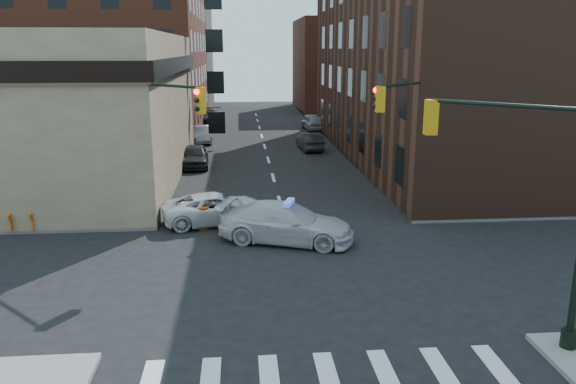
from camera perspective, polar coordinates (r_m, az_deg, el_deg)
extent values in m
plane|color=black|center=(21.28, 1.15, -8.15)|extent=(140.00, 140.00, 0.00)
cube|color=gray|center=(56.88, -26.54, 4.70)|extent=(34.00, 54.50, 0.15)
cube|color=gray|center=(58.57, 20.58, 5.53)|extent=(34.00, 54.50, 0.15)
cube|color=brown|center=(61.87, -21.28, 17.01)|extent=(25.00, 25.00, 24.00)
cube|color=#44281B|center=(44.69, 15.17, 12.41)|extent=(14.00, 34.00, 14.00)
cube|color=brown|center=(82.71, -15.07, 13.79)|extent=(20.00, 18.00, 16.00)
cube|color=brown|center=(79.23, 6.94, 12.71)|extent=(16.00, 16.00, 12.00)
cylinder|color=black|center=(17.75, 26.62, -13.16)|extent=(0.44, 0.44, 0.50)
cylinder|color=black|center=(16.61, 21.48, 8.21)|extent=(3.27, 3.27, 0.12)
cube|color=#BF8C0C|center=(17.51, 14.33, 7.37)|extent=(0.35, 0.35, 1.05)
sphere|color=#FF0C05|center=(17.67, 14.72, 8.55)|extent=(0.22, 0.22, 0.22)
sphere|color=black|center=(17.71, 14.65, 7.49)|extent=(0.22, 0.22, 0.22)
sphere|color=black|center=(17.75, 14.58, 6.43)|extent=(0.22, 0.22, 0.22)
cylinder|color=black|center=(26.56, -15.11, 5.21)|extent=(0.20, 0.20, 8.00)
cylinder|color=black|center=(27.38, -14.60, -2.55)|extent=(0.44, 0.44, 0.50)
cylinder|color=black|center=(24.49, -12.41, 10.53)|extent=(3.27, 3.27, 0.12)
cube|color=#BF8C0C|center=(22.80, -8.82, 9.17)|extent=(0.35, 0.35, 1.05)
sphere|color=#FF0C05|center=(22.62, -9.28, 10.00)|extent=(0.22, 0.22, 0.22)
sphere|color=black|center=(22.65, -9.24, 9.17)|extent=(0.22, 0.22, 0.22)
sphere|color=black|center=(22.68, -9.21, 8.34)|extent=(0.22, 0.22, 0.22)
cylinder|color=black|center=(27.63, 14.00, 5.62)|extent=(0.20, 0.20, 8.00)
cylinder|color=black|center=(28.42, 13.55, -1.87)|extent=(0.44, 0.44, 0.50)
cylinder|color=black|center=(25.38, 12.05, 10.67)|extent=(3.27, 3.27, 0.12)
cube|color=#BF8C0C|center=(23.46, 9.34, 9.29)|extent=(0.35, 0.35, 1.05)
sphere|color=#FF0C05|center=(23.55, 8.91, 10.18)|extent=(0.22, 0.22, 0.22)
sphere|color=black|center=(23.57, 8.88, 9.38)|extent=(0.22, 0.22, 0.22)
sphere|color=black|center=(23.60, 8.85, 8.59)|extent=(0.22, 0.22, 0.22)
cylinder|color=black|center=(47.03, 6.93, 6.07)|extent=(0.24, 0.24, 2.60)
sphere|color=#865613|center=(46.78, 7.00, 8.56)|extent=(3.00, 3.00, 3.00)
cylinder|color=black|center=(54.81, 5.22, 7.29)|extent=(0.24, 0.24, 2.60)
sphere|color=#865613|center=(54.60, 5.27, 9.42)|extent=(3.00, 3.00, 3.00)
imported|color=silver|center=(24.26, -0.17, -3.15)|extent=(6.29, 4.09, 1.69)
imported|color=silver|center=(27.08, -7.17, -1.66)|extent=(5.60, 3.41, 1.45)
imported|color=black|center=(40.27, -9.42, 3.63)|extent=(2.03, 4.64, 1.56)
imported|color=#9C9EA5|center=(50.93, -8.70, 5.83)|extent=(1.99, 4.57, 1.46)
imported|color=black|center=(63.89, -7.95, 7.63)|extent=(2.80, 5.77, 1.62)
imported|color=black|center=(46.53, 2.23, 5.18)|extent=(1.93, 4.55, 1.46)
imported|color=#989AA0|center=(58.01, 2.64, 7.08)|extent=(2.32, 4.88, 1.61)
imported|color=black|center=(28.97, -21.89, -1.10)|extent=(0.69, 0.66, 1.58)
imported|color=black|center=(29.36, -18.34, -0.28)|extent=(1.11, 0.99, 1.89)
imported|color=#212431|center=(29.24, -26.10, -1.23)|extent=(1.04, 1.01, 1.75)
cylinder|color=#DE420A|center=(24.12, 2.87, -4.19)|extent=(0.69, 0.69, 0.96)
cylinder|color=red|center=(26.33, -8.59, -2.60)|extent=(0.77, 0.77, 1.08)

